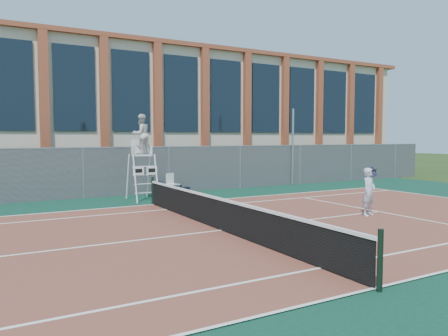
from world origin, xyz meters
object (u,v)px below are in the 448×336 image
plastic_chair (172,182)px  umpire_chair (141,137)px  tennis_player (369,192)px  steel_pole (293,147)px

plastic_chair → umpire_chair: bearing=-151.2°
umpire_chair → tennis_player: (5.41, -7.44, -1.85)m
steel_pole → umpire_chair: 9.51m
steel_pole → plastic_chair: steel_pole is taller
steel_pole → umpire_chair: bearing=-170.0°
steel_pole → plastic_chair: (-7.58, -0.68, -1.53)m
steel_pole → umpire_chair: steel_pole is taller
steel_pole → umpire_chair: (-9.35, -1.65, 0.56)m
steel_pole → tennis_player: size_ratio=2.61×
umpire_chair → plastic_chair: 2.90m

